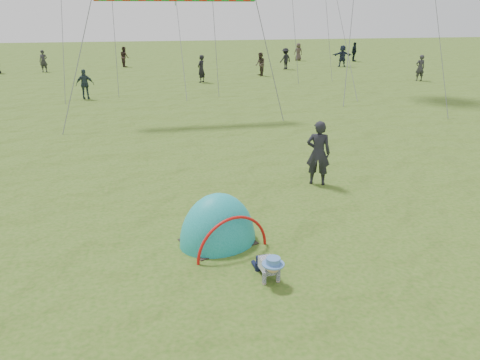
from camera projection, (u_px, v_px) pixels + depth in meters
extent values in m
plane|color=#2C5813|center=(310.00, 275.00, 8.52)|extent=(140.00, 140.00, 0.00)
ellipsoid|color=#108686|center=(218.00, 242.00, 9.73)|extent=(2.01, 1.84, 2.12)
imported|color=black|center=(318.00, 153.00, 12.68)|extent=(0.76, 0.65, 1.78)
imported|color=#2C2B30|center=(420.00, 68.00, 31.63)|extent=(0.66, 0.46, 1.72)
imported|color=#3C3029|center=(260.00, 64.00, 33.94)|extent=(0.68, 0.85, 1.67)
imported|color=black|center=(354.00, 52.00, 43.65)|extent=(1.02, 1.01, 1.73)
imported|color=#222B42|center=(342.00, 56.00, 39.58)|extent=(1.72, 0.94, 1.77)
imported|color=black|center=(201.00, 69.00, 30.88)|extent=(0.74, 0.77, 1.78)
imported|color=#2A3941|center=(85.00, 84.00, 25.04)|extent=(0.94, 0.40, 1.59)
imported|color=black|center=(285.00, 59.00, 37.81)|extent=(1.25, 1.06, 1.67)
imported|color=#423431|center=(298.00, 52.00, 44.37)|extent=(0.80, 0.53, 1.62)
imported|color=#2B2A2F|center=(43.00, 61.00, 36.09)|extent=(0.67, 0.51, 1.67)
imported|color=#342621|center=(124.00, 57.00, 39.44)|extent=(0.89, 0.99, 1.67)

